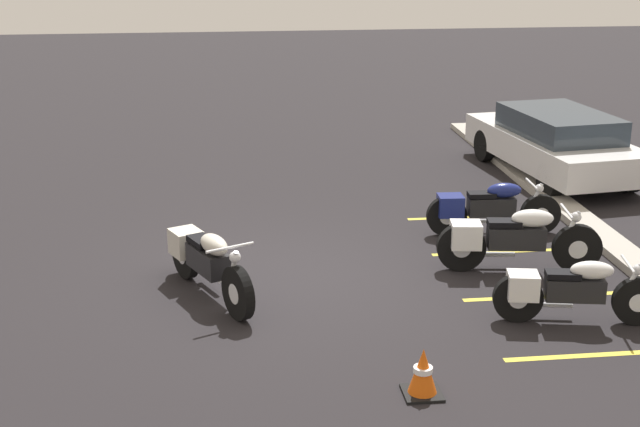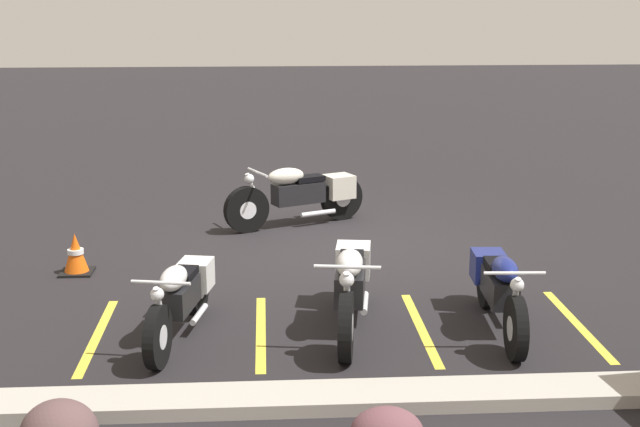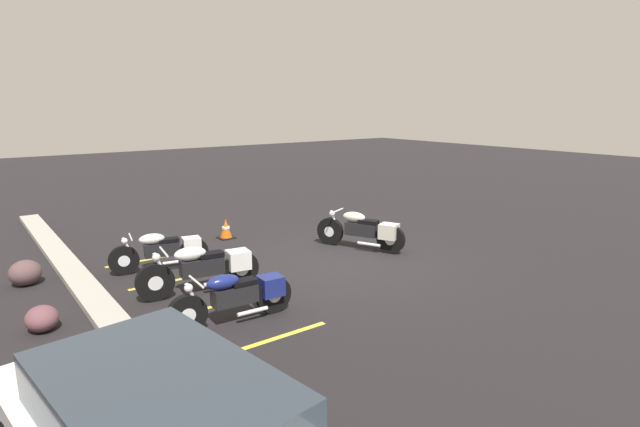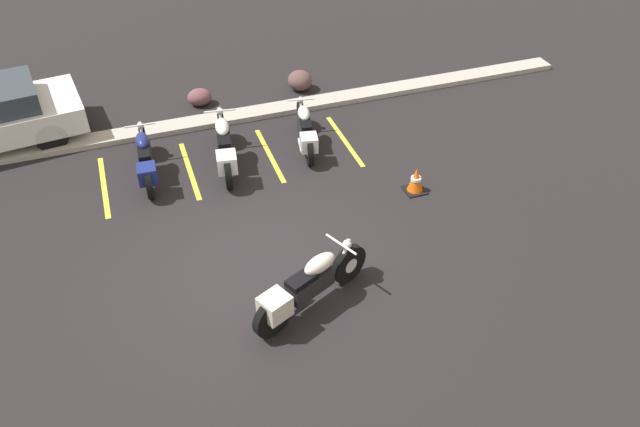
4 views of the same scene
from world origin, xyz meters
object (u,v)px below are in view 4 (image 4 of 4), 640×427
at_px(traffic_cone, 416,181).
at_px(landscape_rock_0, 300,81).
at_px(parked_bike_2, 305,130).
at_px(landscape_rock_1, 200,97).
at_px(parked_bike_0, 145,159).
at_px(motorcycle_cream_featured, 307,287).
at_px(parked_bike_1, 224,147).

bearing_deg(traffic_cone, landscape_rock_0, 99.89).
bearing_deg(landscape_rock_0, traffic_cone, -80.11).
distance_m(landscape_rock_0, traffic_cone, 4.75).
distance_m(parked_bike_2, landscape_rock_0, 2.62).
relative_size(landscape_rock_0, landscape_rock_1, 1.07).
xyz_separation_m(parked_bike_2, landscape_rock_0, (0.69, 2.52, -0.18)).
distance_m(parked_bike_0, traffic_cone, 5.25).
height_order(parked_bike_2, landscape_rock_0, parked_bike_2).
bearing_deg(landscape_rock_1, traffic_cone, -55.48).
bearing_deg(motorcycle_cream_featured, landscape_rock_0, 48.02).
xyz_separation_m(motorcycle_cream_featured, landscape_rock_1, (-0.33, 6.95, -0.28)).
height_order(parked_bike_1, traffic_cone, parked_bike_1).
relative_size(motorcycle_cream_featured, parked_bike_0, 1.00).
relative_size(parked_bike_1, landscape_rock_1, 4.07).
bearing_deg(parked_bike_1, parked_bike_0, 93.27).
distance_m(parked_bike_1, landscape_rock_1, 2.75).
distance_m(parked_bike_1, parked_bike_2, 1.75).
bearing_deg(landscape_rock_1, landscape_rock_0, -1.60).
relative_size(landscape_rock_1, traffic_cone, 1.09).
height_order(motorcycle_cream_featured, parked_bike_1, parked_bike_1).
distance_m(parked_bike_2, traffic_cone, 2.64).
relative_size(landscape_rock_0, traffic_cone, 1.16).
distance_m(parked_bike_2, landscape_rock_1, 3.13).
relative_size(parked_bike_2, traffic_cone, 3.92).
bearing_deg(parked_bike_2, landscape_rock_0, -4.47).
bearing_deg(landscape_rock_0, parked_bike_0, -147.47).
bearing_deg(landscape_rock_0, motorcycle_cream_featured, -107.08).
bearing_deg(parked_bike_2, landscape_rock_1, 45.12).
height_order(motorcycle_cream_featured, landscape_rock_0, motorcycle_cream_featured).
distance_m(motorcycle_cream_featured, parked_bike_0, 4.73).
relative_size(motorcycle_cream_featured, traffic_cone, 4.10).
bearing_deg(parked_bike_0, landscape_rock_0, -54.24).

